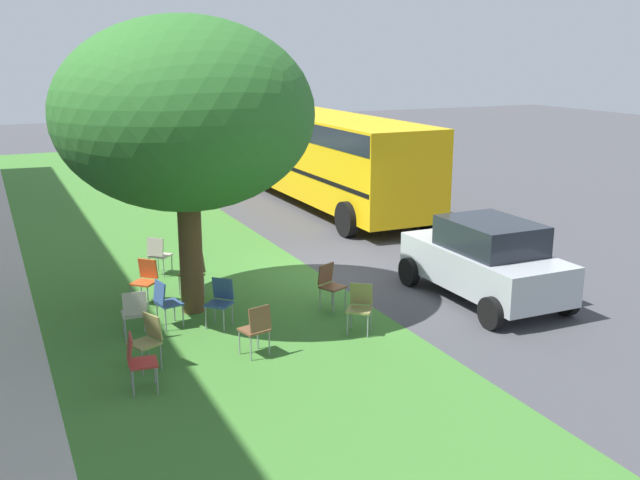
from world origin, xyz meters
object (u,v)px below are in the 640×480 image
(chair_3, at_px, (256,326))
(chair_5, at_px, (138,358))
(chair_8, at_px, (194,270))
(chair_1, at_px, (220,299))
(chair_9, at_px, (134,311))
(parked_car, at_px, (486,260))
(chair_10, at_px, (360,304))
(school_bus, at_px, (326,151))
(chair_4, at_px, (158,253))
(chair_2, at_px, (330,282))
(chair_6, at_px, (148,338))
(chair_0, at_px, (166,300))
(chair_7, at_px, (146,278))
(street_tree, at_px, (185,115))

(chair_3, height_order, chair_5, same)
(chair_8, bearing_deg, chair_1, 178.89)
(chair_9, bearing_deg, parked_car, -97.06)
(chair_10, distance_m, school_bus, 11.15)
(chair_4, xyz_separation_m, school_bus, (5.39, -6.63, 1.24))
(chair_10, bearing_deg, chair_2, -2.47)
(chair_6, height_order, chair_10, same)
(school_bus, bearing_deg, chair_4, 129.07)
(chair_0, bearing_deg, chair_10, -118.53)
(chair_7, bearing_deg, parked_car, -113.15)
(chair_5, xyz_separation_m, chair_7, (3.87, -0.92, 0.00))
(street_tree, distance_m, school_bus, 10.50)
(street_tree, relative_size, chair_6, 6.24)
(chair_1, bearing_deg, street_tree, 13.90)
(chair_6, bearing_deg, chair_0, -22.06)
(chair_6, xyz_separation_m, school_bus, (10.25, -7.90, 1.24))
(chair_2, xyz_separation_m, chair_5, (-2.09, 4.09, 0.00))
(chair_5, bearing_deg, chair_8, -25.76)
(chair_2, bearing_deg, chair_9, 90.30)
(chair_4, relative_size, chair_7, 1.00)
(chair_3, distance_m, chair_5, 2.06)
(chair_0, bearing_deg, chair_5, 157.97)
(chair_8, xyz_separation_m, parked_car, (-2.75, -5.18, 0.32))
(chair_3, bearing_deg, chair_4, 4.92)
(street_tree, bearing_deg, chair_0, 134.28)
(chair_3, relative_size, chair_8, 1.00)
(chair_5, height_order, school_bus, school_bus)
(chair_0, height_order, chair_3, same)
(chair_8, relative_size, chair_9, 1.00)
(chair_2, relative_size, chair_3, 1.00)
(chair_8, height_order, chair_10, same)
(chair_1, relative_size, chair_2, 1.00)
(chair_2, bearing_deg, street_tree, 68.64)
(chair_6, height_order, chair_7, same)
(chair_0, distance_m, chair_1, 0.98)
(street_tree, distance_m, chair_8, 3.36)
(chair_2, bearing_deg, chair_8, 48.84)
(chair_5, relative_size, school_bus, 0.08)
(school_bus, bearing_deg, chair_1, 144.80)
(street_tree, relative_size, chair_0, 6.24)
(chair_2, relative_size, school_bus, 0.08)
(chair_4, height_order, chair_5, same)
(chair_8, relative_size, chair_10, 1.00)
(chair_2, xyz_separation_m, chair_8, (1.90, 2.17, 0.00))
(chair_10, bearing_deg, chair_4, 26.84)
(chair_6, bearing_deg, chair_10, -90.26)
(chair_0, distance_m, chair_4, 3.27)
(chair_1, bearing_deg, chair_3, -175.57)
(street_tree, height_order, chair_4, street_tree)
(chair_5, bearing_deg, chair_6, -21.96)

